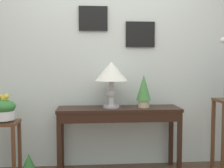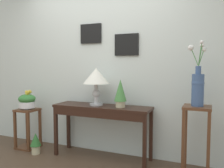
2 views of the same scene
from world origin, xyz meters
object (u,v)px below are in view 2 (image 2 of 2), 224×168
Objects in this scene: pedestal_stand_right at (196,142)px; table_lamp at (96,78)px; pedestal_stand_left at (28,128)px; planter_bowl_wide_left at (27,101)px; potted_plant_floor at (36,142)px; potted_plant_on_console at (120,92)px; console_table at (101,113)px; flower_vase_tall_right at (198,85)px.

table_lamp is at bearing 175.06° from pedestal_stand_right.
planter_bowl_wide_left is at bearing 27.08° from pedestal_stand_left.
pedestal_stand_left is 0.36m from potted_plant_floor.
table_lamp is 1.67× the size of potted_plant_floor.
pedestal_stand_left is 0.44m from planter_bowl_wide_left.
pedestal_stand_left is (-1.53, -0.07, -0.63)m from potted_plant_on_console.
table_lamp is at bearing 177.49° from potted_plant_on_console.
console_table is at bearing 175.83° from pedestal_stand_right.
console_table is 1.88× the size of flower_vase_tall_right.
planter_bowl_wide_left reaches higher than pedestal_stand_left.
pedestal_stand_left is 2.11× the size of planter_bowl_wide_left.
planter_bowl_wide_left is 0.35× the size of pedestal_stand_right.
potted_plant_on_console reaches higher than potted_plant_floor.
flower_vase_tall_right is at bearing -4.08° from console_table.
potted_plant_on_console reaches higher than pedestal_stand_left.
console_table is at bearing 12.88° from potted_plant_floor.
table_lamp is at bearing 4.08° from planter_bowl_wide_left.
potted_plant_floor is at bearing -176.67° from pedestal_stand_right.
potted_plant_floor is (0.29, -0.16, -0.14)m from pedestal_stand_left.
planter_bowl_wide_left is 2.51m from pedestal_stand_right.
flower_vase_tall_right reaches higher than potted_plant_on_console.
potted_plant_on_console is 0.98m from flower_vase_tall_right.
console_table is 1.29m from pedestal_stand_left.
table_lamp reaches higher than pedestal_stand_right.
table_lamp reaches higher than pedestal_stand_left.
table_lamp reaches higher than potted_plant_floor.
flower_vase_tall_right is (2.49, -0.03, 0.77)m from pedestal_stand_left.
planter_bowl_wide_left is (-1.16, -0.08, -0.37)m from table_lamp.
pedestal_stand_right is at bearing -4.17° from console_table.
flower_vase_tall_right is at bearing 118.61° from pedestal_stand_right.
potted_plant_on_console is at bearing -2.51° from table_lamp.
potted_plant_on_console is (0.28, 0.01, 0.30)m from console_table.
flower_vase_tall_right is (1.33, -0.11, -0.04)m from table_lamp.
table_lamp is at bearing 4.10° from pedestal_stand_left.
potted_plant_floor is (-2.20, -0.13, -0.90)m from flower_vase_tall_right.
pedestal_stand_left is (-1.25, -0.06, -0.33)m from console_table.
console_table is 2.22× the size of pedestal_stand_left.
flower_vase_tall_right is at bearing 3.39° from potted_plant_floor.
console_table is 1.25m from planter_bowl_wide_left.
pedestal_stand_right is at bearing -5.86° from potted_plant_on_console.
flower_vase_tall_right is at bearing -0.68° from pedestal_stand_left.
planter_bowl_wide_left reaches higher than pedestal_stand_right.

